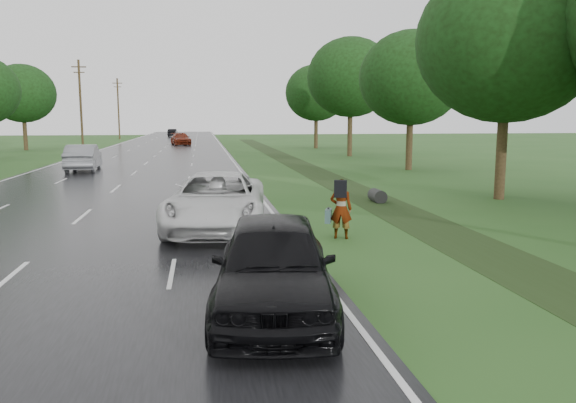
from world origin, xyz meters
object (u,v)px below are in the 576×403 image
(pedestrian, at_px, (340,208))
(dark_sedan, at_px, (274,264))
(white_pickup, at_px, (217,201))
(silver_sedan, at_px, (83,158))

(pedestrian, relative_size, dark_sedan, 0.34)
(white_pickup, xyz_separation_m, dark_sedan, (0.78, -7.88, -0.00))
(white_pickup, height_order, dark_sedan, white_pickup)
(white_pickup, height_order, silver_sedan, white_pickup)
(silver_sedan, bearing_deg, dark_sedan, 103.51)
(white_pickup, relative_size, dark_sedan, 1.23)
(silver_sedan, bearing_deg, pedestrian, 113.29)
(white_pickup, bearing_deg, silver_sedan, 117.50)
(dark_sedan, bearing_deg, white_pickup, 102.92)
(pedestrian, bearing_deg, white_pickup, -8.58)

